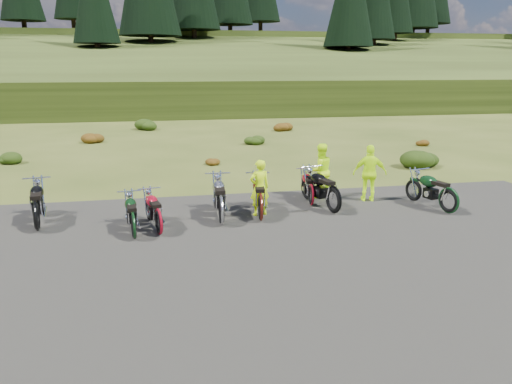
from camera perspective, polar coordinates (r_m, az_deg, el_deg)
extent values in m
plane|color=#3C4918|center=(12.98, 0.89, -4.64)|extent=(300.00, 300.00, 0.00)
cube|color=black|center=(11.16, 3.03, -7.91)|extent=(20.00, 12.00, 0.04)
cube|color=#2A3712|center=(122.11, -10.07, 12.17)|extent=(300.00, 90.00, 9.17)
cylinder|color=black|center=(83.25, -24.94, 16.71)|extent=(0.70, 0.70, 2.20)
cylinder|color=black|center=(88.10, -20.10, 17.47)|extent=(0.70, 0.70, 2.20)
cylinder|color=black|center=(62.36, -17.60, 15.06)|extent=(0.70, 0.70, 2.20)
cylinder|color=black|center=(68.06, -11.90, 16.31)|extent=(0.70, 0.70, 2.20)
cylinder|color=black|center=(74.32, -7.06, 17.23)|extent=(0.70, 0.70, 2.20)
cylinder|color=black|center=(80.99, -2.96, 17.92)|extent=(0.70, 0.70, 2.20)
cylinder|color=black|center=(87.99, 0.52, 18.30)|extent=(0.70, 0.70, 2.20)
cylinder|color=black|center=(65.41, 10.44, 15.24)|extent=(0.70, 0.70, 2.20)
cylinder|color=black|center=(73.27, 13.27, 15.92)|extent=(0.70, 0.70, 2.20)
cylinder|color=black|center=(81.28, 15.56, 16.44)|extent=(0.70, 0.70, 2.20)
cylinder|color=black|center=(89.40, 17.45, 16.85)|extent=(0.70, 0.70, 2.20)
cylinder|color=black|center=(97.59, 19.02, 17.17)|extent=(0.70, 0.70, 2.20)
ellipsoid|color=#1D380E|center=(24.53, -26.43, 3.66)|extent=(1.03, 1.03, 0.61)
ellipsoid|color=maroon|center=(29.09, -18.25, 6.06)|extent=(1.30, 1.30, 0.77)
ellipsoid|color=#1D380E|center=(34.12, -12.35, 7.70)|extent=(1.56, 1.56, 0.92)
ellipsoid|color=maroon|center=(21.69, -5.18, 3.68)|extent=(0.77, 0.77, 0.45)
ellipsoid|color=#1D380E|center=(27.27, -0.26, 6.10)|extent=(1.03, 1.03, 0.61)
ellipsoid|color=maroon|center=(33.01, 3.00, 7.66)|extent=(1.30, 1.30, 0.77)
ellipsoid|color=#1D380E|center=(22.29, 18.31, 3.91)|extent=(1.56, 1.56, 0.92)
ellipsoid|color=maroon|center=(28.30, 18.25, 5.52)|extent=(0.77, 0.77, 0.45)
imported|color=#CEFF0D|center=(14.16, 0.40, 0.39)|extent=(0.65, 0.49, 1.61)
imported|color=#CEFF0D|center=(16.20, 7.33, 2.33)|extent=(0.94, 0.78, 1.76)
imported|color=#CEFF0D|center=(16.06, 12.87, 2.01)|extent=(1.12, 0.70, 1.78)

